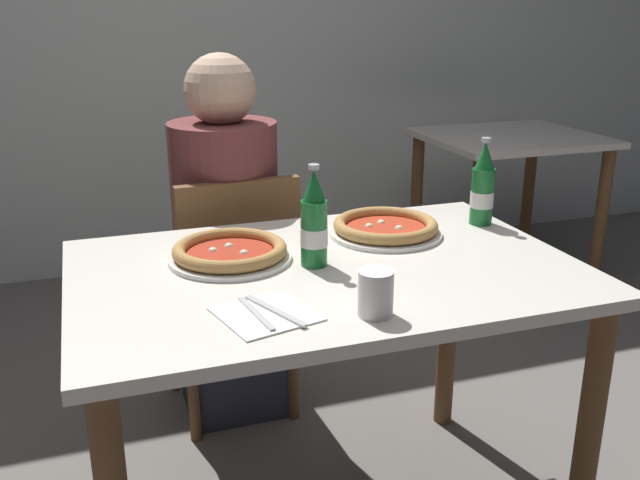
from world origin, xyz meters
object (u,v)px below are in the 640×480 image
dining_table_background (508,167)px  pizza_margherita_near (230,252)px  beer_bottle_left (314,224)px  napkin_with_cutlery (266,314)px  dining_table_main (327,310)px  pizza_marinara_far (385,228)px  beer_bottle_center (483,188)px  paper_cup (377,293)px  chair_behind_table (233,284)px  diner_seated (227,250)px

dining_table_background → pizza_margherita_near: (-1.63, -1.27, 0.18)m
beer_bottle_left → napkin_with_cutlery: bearing=-127.2°
dining_table_main → pizza_marinara_far: 0.32m
beer_bottle_center → napkin_with_cutlery: size_ratio=1.13×
dining_table_background → dining_table_main: bearing=-135.8°
pizza_margherita_near → beer_bottle_left: 0.22m
beer_bottle_center → paper_cup: size_ratio=2.60×
chair_behind_table → napkin_with_cutlery: 0.88m
dining_table_main → paper_cup: 0.34m
paper_cup → diner_seated: bearing=96.9°
beer_bottle_left → dining_table_main: bearing=-33.4°
dining_table_main → beer_bottle_left: (-0.03, 0.02, 0.22)m
dining_table_background → pizza_margherita_near: size_ratio=2.65×
dining_table_main → dining_table_background: same height
diner_seated → napkin_with_cutlery: bearing=-96.3°
dining_table_main → paper_cup: size_ratio=12.63×
pizza_margherita_near → beer_bottle_center: size_ratio=1.22×
beer_bottle_center → paper_cup: 0.71m
chair_behind_table → beer_bottle_center: bearing=142.8°
pizza_marinara_far → dining_table_main: bearing=-143.0°
paper_cup → napkin_with_cutlery: bearing=161.4°
napkin_with_cutlery → dining_table_main: bearing=46.8°
dining_table_main → dining_table_background: 1.98m
dining_table_background → napkin_with_cutlery: napkin_with_cutlery is taller
pizza_marinara_far → beer_bottle_center: (0.30, 0.01, 0.08)m
dining_table_main → napkin_with_cutlery: napkin_with_cutlery is taller
pizza_marinara_far → beer_bottle_center: bearing=1.5°
beer_bottle_left → napkin_with_cutlery: 0.32m
pizza_margherita_near → beer_bottle_left: bearing=-28.0°
pizza_margherita_near → beer_bottle_center: beer_bottle_center is taller
pizza_marinara_far → paper_cup: 0.52m
pizza_marinara_far → beer_bottle_center: beer_bottle_center is taller
dining_table_main → napkin_with_cutlery: 0.33m
chair_behind_table → diner_seated: size_ratio=0.70×
napkin_with_cutlery → paper_cup: 0.23m
dining_table_main → pizza_margherita_near: bearing=151.3°
dining_table_main → dining_table_background: size_ratio=1.50×
dining_table_main → pizza_margherita_near: pizza_margherita_near is taller
pizza_margherita_near → diner_seated: bearing=79.7°
beer_bottle_left → beer_bottle_center: size_ratio=1.00×
pizza_margherita_near → dining_table_background: bearing=37.8°
diner_seated → pizza_margherita_near: bearing=-100.3°
pizza_margherita_near → beer_bottle_center: (0.74, 0.07, 0.08)m
pizza_marinara_far → dining_table_background: bearing=45.4°
dining_table_main → beer_bottle_center: size_ratio=4.86×
pizza_marinara_far → paper_cup: bearing=-115.9°
diner_seated → pizza_margherita_near: (-0.10, -0.54, 0.19)m
chair_behind_table → dining_table_background: size_ratio=1.06×
pizza_marinara_far → napkin_with_cutlery: (-0.44, -0.40, -0.02)m
beer_bottle_left → dining_table_background: bearing=43.3°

